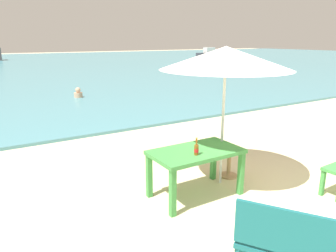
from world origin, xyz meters
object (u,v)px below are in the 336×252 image
Objects in this scene: beer_bottle_amber at (196,149)px; swimmer_person at (78,93)px; picnic_table_green at (196,157)px; side_table_wood at (229,158)px; boat_fishing_trawler at (211,55)px; bench_teal_center at (301,249)px; patio_umbrella at (226,58)px.

beer_bottle_amber is 9.59m from swimmer_person.
picnic_table_green is 1.03m from side_table_wood.
boat_fishing_trawler reaches higher than side_table_wood.
beer_bottle_amber reaches higher than side_table_wood.
swimmer_person is (-0.04, 9.06, -0.11)m from side_table_wood.
picnic_table_green is 3.41× the size of swimmer_person.
side_table_wood is (0.95, 0.28, -0.30)m from picnic_table_green.
bench_teal_center is 0.32× the size of boat_fishing_trawler.
swimmer_person is at bearing 88.33° from patio_umbrella.
beer_bottle_amber is 0.12× the size of patio_umbrella.
swimmer_person is 0.11× the size of boat_fishing_trawler.
side_table_wood is at bearing -89.74° from swimmer_person.
patio_umbrella is at bearing 65.65° from bench_teal_center.
patio_umbrella is 1.91× the size of bench_teal_center.
boat_fishing_trawler reaches higher than beer_bottle_amber.
beer_bottle_amber reaches higher than bench_teal_center.
picnic_table_green is 2.25m from bench_teal_center.
beer_bottle_amber is at bearing -157.40° from side_table_wood.
side_table_wood is 2.84m from bench_teal_center.
bench_teal_center is at bearing -98.37° from beer_bottle_amber.
beer_bottle_amber is 1.26m from side_table_wood.
patio_umbrella is (0.64, 0.14, 1.47)m from picnic_table_green.
beer_bottle_amber is at bearing -96.18° from swimmer_person.
patio_umbrella is at bearing -156.53° from side_table_wood.
beer_bottle_amber is 34.33m from boat_fishing_trawler.
picnic_table_green is 1.61m from patio_umbrella.
picnic_table_green is at bearing -129.35° from boat_fishing_trawler.
patio_umbrella is at bearing -128.66° from boat_fishing_trawler.
picnic_table_green is 5.28× the size of beer_bottle_amber.
side_table_wood is 0.14× the size of boat_fishing_trawler.
patio_umbrella is 33.64m from boat_fishing_trawler.
boat_fishing_trawler is at bearing 52.35° from bench_teal_center.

